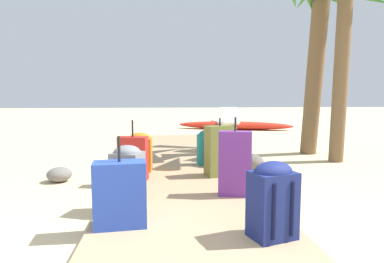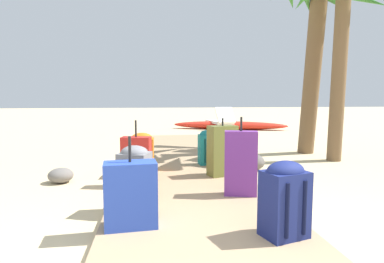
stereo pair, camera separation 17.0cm
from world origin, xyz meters
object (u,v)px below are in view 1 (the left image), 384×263
Objects in this scene: backpack_teal at (208,146)px; kayak at (234,125)px; lounge_chair at (226,120)px; backpack_orange at (140,151)px; suitcase_olive at (220,151)px; suitcase_purple at (235,163)px; backpack_grey at (127,174)px; backpack_navy at (273,198)px; palm_tree_far_right at (318,7)px; suitcase_blue at (120,194)px; suitcase_red at (133,158)px.

backpack_teal is 0.14× the size of kayak.
kayak is (0.33, 0.04, -0.18)m from lounge_chair.
backpack_orange is 0.14× the size of kayak.
backpack_orange is 0.71× the size of suitcase_olive.
kayak is (1.83, 7.96, -0.29)m from suitcase_purple.
backpack_teal is (1.05, 0.35, -0.00)m from backpack_orange.
backpack_navy is at bearing -37.06° from backpack_grey.
suitcase_purple reaches higher than backpack_teal.
backpack_teal is at bearing 18.51° from backpack_orange.
kayak is (1.88, 6.29, -0.23)m from backpack_teal.
palm_tree_far_right reaches higher than backpack_grey.
backpack_navy is 0.15× the size of kayak.
backpack_navy is 9.13m from lounge_chair.
suitcase_blue reaches higher than backpack_teal.
backpack_teal is 6.43m from lounge_chair.
palm_tree_far_right reaches higher than suitcase_purple.
suitcase_blue is 0.97× the size of suitcase_red.
backpack_navy is at bearing -57.63° from suitcase_red.
backpack_grey is at bearing -107.97° from lounge_chair.
backpack_grey is at bearing -135.40° from suitcase_olive.
lounge_chair is (1.46, 9.02, -0.07)m from backpack_navy.
lounge_chair is (1.50, 7.01, -0.10)m from suitcase_olive.
backpack_teal is at bearing 91.78° from suitcase_purple.
kayak is at bearing 75.45° from suitcase_olive.
suitcase_blue is 0.19× the size of kayak.
suitcase_olive reaches higher than suitcase_red.
suitcase_olive is at bearing -102.09° from lounge_chair.
suitcase_purple is at bearing -88.22° from backpack_teal.
backpack_orange reaches higher than backpack_teal.
backpack_grey is at bearing -138.48° from palm_tree_far_right.
backpack_grey is 5.13m from palm_tree_far_right.
suitcase_purple reaches higher than suitcase_blue.
backpack_orange is at bearing 115.26° from backpack_navy.
suitcase_blue is at bearing -146.64° from suitcase_purple.
suitcase_red is at bearing -112.65° from kayak.
backpack_orange reaches higher than kayak.
lounge_chair is (2.65, 8.67, -0.03)m from suitcase_blue.
suitcase_blue is at bearing -91.26° from backpack_orange.
suitcase_red reaches higher than lounge_chair.
suitcase_purple is (1.14, 0.21, 0.04)m from backpack_grey.
backpack_grey is 1.16m from suitcase_purple.
backpack_teal is (1.09, 1.88, -0.02)m from backpack_grey.
backpack_teal reaches higher than kayak.
backpack_grey reaches higher than backpack_orange.
suitcase_red is (-0.02, 1.01, -0.03)m from backpack_grey.
backpack_orange is 0.14× the size of palm_tree_far_right.
lounge_chair reaches higher than backpack_orange.
backpack_navy is 0.15× the size of palm_tree_far_right.
palm_tree_far_right is at bearing 60.54° from backpack_navy.
backpack_orange is 1.53m from backpack_grey.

